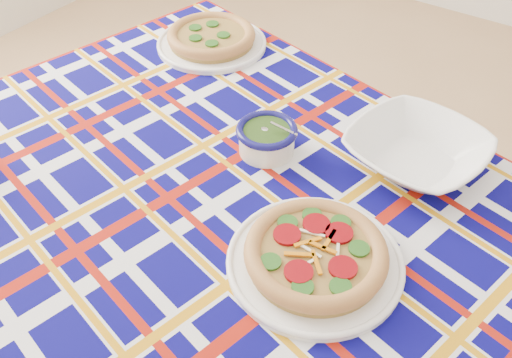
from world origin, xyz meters
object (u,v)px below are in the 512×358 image
Objects in this scene: serving_bowl at (417,151)px; pesto_bowl at (267,137)px; dining_table at (260,243)px; main_focaccia_plate at (316,254)px.

pesto_bowl is at bearing -153.20° from serving_bowl.
serving_bowl is at bearing 73.16° from dining_table.
serving_bowl is (0.03, 0.33, 0.00)m from main_focaccia_plate.
serving_bowl is at bearing 26.80° from pesto_bowl.
main_focaccia_plate is at bearing -3.34° from dining_table.
pesto_bowl is (-0.23, 0.20, 0.01)m from main_focaccia_plate.
main_focaccia_plate reaches higher than dining_table.
pesto_bowl reaches higher than dining_table.
pesto_bowl is at bearing 139.04° from main_focaccia_plate.
dining_table is at bearing -59.44° from pesto_bowl.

